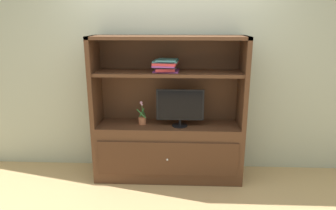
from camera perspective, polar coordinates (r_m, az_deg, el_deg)
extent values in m
plane|color=tan|center=(3.50, -0.27, -16.31)|extent=(8.00, 8.00, 0.00)
cube|color=#ADB29E|center=(3.75, 0.28, 8.70)|extent=(6.00, 0.10, 2.80)
cube|color=#4C2D1C|center=(3.70, 0.03, -8.58)|extent=(1.73, 0.44, 0.67)
cube|color=#462A19|center=(3.49, -0.13, -10.14)|extent=(1.59, 0.02, 0.40)
sphere|color=silver|center=(3.47, -0.15, -10.24)|extent=(0.02, 0.02, 0.02)
cube|color=#4C2D1C|center=(3.57, -13.59, 4.38)|extent=(0.05, 0.44, 1.02)
cube|color=#4C2D1C|center=(3.50, 13.94, 4.13)|extent=(0.05, 0.44, 1.02)
cube|color=#4C2D1C|center=(3.64, 0.18, 5.03)|extent=(1.73, 0.02, 1.02)
cube|color=#4C2D1C|center=(3.37, 0.04, 12.58)|extent=(1.73, 0.44, 0.04)
cube|color=#4C2D1C|center=(3.42, 0.04, 6.00)|extent=(1.63, 0.40, 0.04)
cylinder|color=black|center=(3.52, 2.24, -3.87)|extent=(0.18, 0.18, 0.01)
cylinder|color=black|center=(3.50, 2.25, -3.28)|extent=(0.03, 0.03, 0.06)
cube|color=black|center=(3.44, 2.28, 0.04)|extent=(0.54, 0.02, 0.36)
cube|color=black|center=(3.43, 2.28, -0.02)|extent=(0.50, 0.00, 0.32)
cylinder|color=#B26642|center=(3.58, -4.84, -2.93)|extent=(0.09, 0.09, 0.08)
cylinder|color=#3D6B33|center=(3.54, -4.89, -0.87)|extent=(0.01, 0.01, 0.19)
cube|color=#2D7A38|center=(3.55, -4.54, -1.57)|extent=(0.03, 0.11, 0.09)
cube|color=#2D7A38|center=(3.58, -4.95, -1.43)|extent=(0.06, 0.02, 0.11)
cube|color=#2D7A38|center=(3.54, -5.02, -1.63)|extent=(0.11, 0.04, 0.10)
sphere|color=#DB9EC6|center=(3.51, -5.06, 0.45)|extent=(0.03, 0.03, 0.03)
sphere|color=#DB9EC6|center=(3.51, -4.92, 0.07)|extent=(0.02, 0.02, 0.02)
sphere|color=#DB9EC6|center=(3.51, -5.06, 0.47)|extent=(0.03, 0.03, 0.03)
cube|color=purple|center=(3.42, -0.33, 6.46)|extent=(0.29, 0.27, 0.02)
cube|color=red|center=(3.42, -0.61, 6.85)|extent=(0.24, 0.32, 0.03)
cube|color=black|center=(3.42, -0.51, 7.25)|extent=(0.25, 0.28, 0.02)
cube|color=purple|center=(3.40, -0.59, 7.52)|extent=(0.27, 0.35, 0.02)
cube|color=red|center=(3.40, -0.39, 7.88)|extent=(0.29, 0.37, 0.03)
cube|color=teal|center=(3.41, -0.40, 8.25)|extent=(0.29, 0.28, 0.02)
cube|color=teal|center=(3.39, -0.19, 8.46)|extent=(0.24, 0.27, 0.02)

